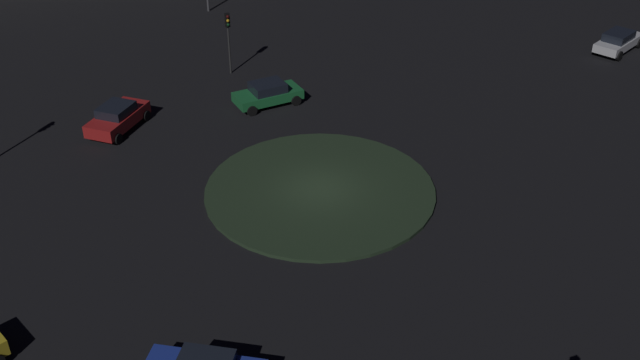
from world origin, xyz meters
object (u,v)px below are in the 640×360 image
Objects in this scene: car_red at (117,117)px; traffic_light_southwest at (228,31)px; car_white at (618,41)px; car_green at (268,93)px.

traffic_light_southwest is (-9.59, -1.60, 2.16)m from car_red.
car_white is at bearing 75.74° from traffic_light_southwest.
car_white is 27.41m from traffic_light_southwest.
car_red is 9.96m from traffic_light_southwest.
car_red is (8.22, -3.68, 0.04)m from car_green.
car_red reaches higher than car_green.
car_white is at bearing -50.38° from car_red.
traffic_light_southwest is at bearing 141.51° from car_white.
car_white is 25.74m from car_green.
traffic_light_southwest reaches higher than car_green.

